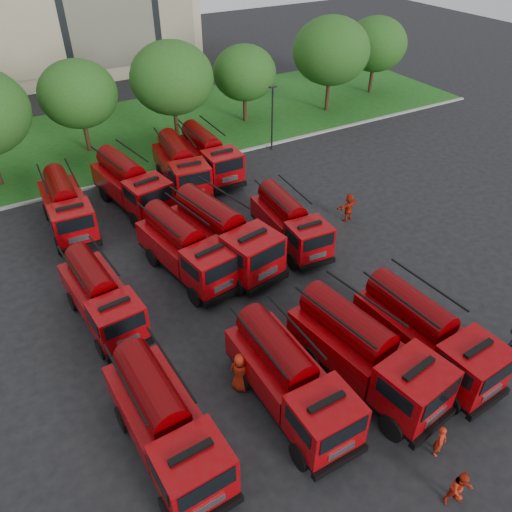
{
  "coord_description": "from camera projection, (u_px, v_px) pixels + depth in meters",
  "views": [
    {
      "loc": [
        -7.94,
        -15.09,
        17.08
      ],
      "look_at": [
        2.36,
        2.92,
        1.8
      ],
      "focal_mm": 35.0,
      "sensor_mm": 36.0,
      "label": 1
    }
  ],
  "objects": [
    {
      "name": "lamp_post_1",
      "position": [
        272.0,
        114.0,
        38.95
      ],
      "size": [
        0.6,
        0.25,
        5.11
      ],
      "color": "black",
      "rests_on": "ground"
    },
    {
      "name": "tree_3",
      "position": [
        78.0,
        94.0,
        37.45
      ],
      "size": [
        5.88,
        5.88,
        7.19
      ],
      "color": "#382314",
      "rests_on": "ground"
    },
    {
      "name": "tree_6",
      "position": [
        331.0,
        51.0,
        44.37
      ],
      "size": [
        6.89,
        6.89,
        8.42
      ],
      "color": "#382314",
      "rests_on": "ground"
    },
    {
      "name": "lawn",
      "position": [
        96.0,
        140.0,
        41.99
      ],
      "size": [
        70.0,
        16.0,
        0.12
      ],
      "primitive_type": "cube",
      "color": "#154312",
      "rests_on": "ground"
    },
    {
      "name": "firefighter_4",
      "position": [
        241.0,
        388.0,
        21.19
      ],
      "size": [
        1.08,
        1.14,
        1.96
      ],
      "primitive_type": "imported",
      "rotation": [
        0.0,
        0.0,
        2.22
      ],
      "color": "#A11E0C",
      "rests_on": "ground"
    },
    {
      "name": "fire_truck_5",
      "position": [
        186.0,
        248.0,
        26.66
      ],
      "size": [
        3.51,
        7.29,
        3.18
      ],
      "rotation": [
        0.0,
        0.0,
        0.16
      ],
      "color": "black",
      "rests_on": "ground"
    },
    {
      "name": "fire_truck_11",
      "position": [
        208.0,
        155.0,
        36.08
      ],
      "size": [
        2.65,
        7.03,
        3.19
      ],
      "rotation": [
        0.0,
        0.0,
        -0.01
      ],
      "color": "black",
      "rests_on": "ground"
    },
    {
      "name": "fire_truck_8",
      "position": [
        66.0,
        206.0,
        30.3
      ],
      "size": [
        2.71,
        6.88,
        3.09
      ],
      "rotation": [
        0.0,
        0.0,
        -0.04
      ],
      "color": "black",
      "rests_on": "ground"
    },
    {
      "name": "tree_5",
      "position": [
        245.0,
        73.0,
        42.89
      ],
      "size": [
        5.46,
        5.46,
        6.68
      ],
      "color": "#382314",
      "rests_on": "ground"
    },
    {
      "name": "fire_truck_2",
      "position": [
        365.0,
        352.0,
        20.58
      ],
      "size": [
        3.53,
        7.58,
        3.32
      ],
      "rotation": [
        0.0,
        0.0,
        0.14
      ],
      "color": "black",
      "rests_on": "ground"
    },
    {
      "name": "fire_truck_7",
      "position": [
        290.0,
        222.0,
        29.01
      ],
      "size": [
        2.68,
        6.52,
        2.91
      ],
      "rotation": [
        0.0,
        0.0,
        -0.06
      ],
      "color": "black",
      "rests_on": "ground"
    },
    {
      "name": "fire_truck_9",
      "position": [
        131.0,
        184.0,
        32.41
      ],
      "size": [
        3.57,
        7.47,
        3.26
      ],
      "rotation": [
        0.0,
        0.0,
        0.16
      ],
      "color": "black",
      "rests_on": "ground"
    },
    {
      "name": "ground",
      "position": [
        244.0,
        332.0,
        23.85
      ],
      "size": [
        140.0,
        140.0,
        0.0
      ],
      "primitive_type": "plane",
      "color": "black",
      "rests_on": "ground"
    },
    {
      "name": "fire_truck_4",
      "position": [
        101.0,
        296.0,
        23.76
      ],
      "size": [
        2.77,
        6.52,
        2.89
      ],
      "rotation": [
        0.0,
        0.0,
        0.09
      ],
      "color": "black",
      "rests_on": "ground"
    },
    {
      "name": "fire_truck_3",
      "position": [
        426.0,
        334.0,
        21.55
      ],
      "size": [
        2.91,
        7.11,
        3.17
      ],
      "rotation": [
        0.0,
        0.0,
        0.06
      ],
      "color": "black",
      "rests_on": "ground"
    },
    {
      "name": "fire_truck_1",
      "position": [
        289.0,
        379.0,
        19.6
      ],
      "size": [
        2.58,
        6.88,
        3.12
      ],
      "rotation": [
        0.0,
        0.0,
        0.01
      ],
      "color": "black",
      "rests_on": "ground"
    },
    {
      "name": "firefighter_5",
      "position": [
        347.0,
        220.0,
        31.98
      ],
      "size": [
        1.78,
        0.92,
        1.84
      ],
      "primitive_type": "imported",
      "rotation": [
        0.0,
        0.0,
        3.25
      ],
      "color": "#A11E0C",
      "rests_on": "ground"
    },
    {
      "name": "curb",
      "position": [
        126.0,
        179.0,
        36.32
      ],
      "size": [
        70.0,
        0.3,
        0.14
      ],
      "primitive_type": "cube",
      "color": "gray",
      "rests_on": "ground"
    },
    {
      "name": "tree_4",
      "position": [
        172.0,
        78.0,
        38.88
      ],
      "size": [
        6.55,
        6.55,
        8.01
      ],
      "color": "#382314",
      "rests_on": "ground"
    },
    {
      "name": "firefighter_1",
      "position": [
        455.0,
        502.0,
        17.24
      ],
      "size": [
        0.92,
        0.72,
        1.68
      ],
      "primitive_type": "imported",
      "rotation": [
        0.0,
        0.0,
        -0.39
      ],
      "color": "#A11E0C",
      "rests_on": "ground"
    },
    {
      "name": "fire_truck_6",
      "position": [
        223.0,
        234.0,
        27.45
      ],
      "size": [
        3.97,
        8.01,
        3.49
      ],
      "rotation": [
        0.0,
        0.0,
        0.18
      ],
      "color": "black",
      "rests_on": "ground"
    },
    {
      "name": "firefighter_0",
      "position": [
        436.0,
        452.0,
        18.76
      ],
      "size": [
        0.66,
        0.6,
        1.49
      ],
      "primitive_type": "imported",
      "rotation": [
        0.0,
        0.0,
        0.45
      ],
      "color": "#A11E0C",
      "rests_on": "ground"
    },
    {
      "name": "fire_truck_0",
      "position": [
        165.0,
        422.0,
        18.02
      ],
      "size": [
        2.79,
        6.98,
        3.13
      ],
      "rotation": [
        0.0,
        0.0,
        0.05
      ],
      "color": "black",
      "rests_on": "ground"
    },
    {
      "name": "fire_truck_10",
      "position": [
        181.0,
        166.0,
        34.63
      ],
      "size": [
        3.22,
        7.25,
        3.2
      ],
      "rotation": [
        0.0,
        0.0,
        -0.12
      ],
      "color": "black",
      "rests_on": "ground"
    },
    {
      "name": "firefighter_3",
      "position": [
        508.0,
        353.0,
        22.77
      ],
      "size": [
        1.0,
        0.56,
        1.49
      ],
      "primitive_type": "imported",
      "rotation": [
        0.0,
        0.0,
        3.07
      ],
      "color": "black",
      "rests_on": "ground"
    },
    {
      "name": "tree_7",
      "position": [
        376.0,
        44.0,
        48.96
      ],
      "size": [
        6.05,
        6.05,
        7.39
      ],
      "color": "#382314",
      "rests_on": "ground"
    },
    {
      "name": "firefighter_2",
      "position": [
        412.0,
        338.0,
        23.55
      ],
      "size": [
        0.52,
        0.88,
        1.48
      ],
      "primitive_type": "imported",
      "rotation": [
        0.0,
        0.0,
        1.54
      ],
      "color": "#A11E0C",
      "rests_on": "ground"
    }
  ]
}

